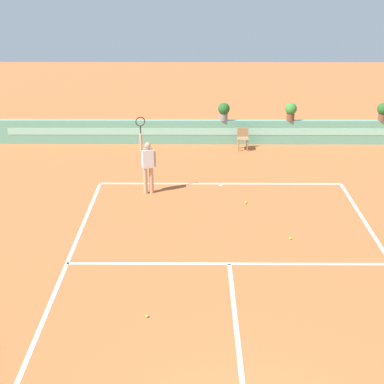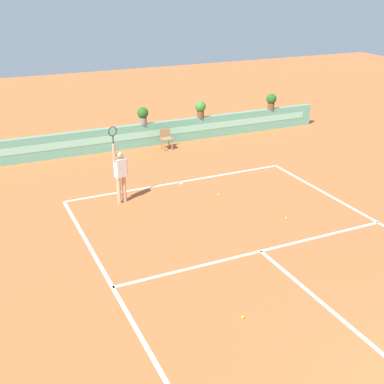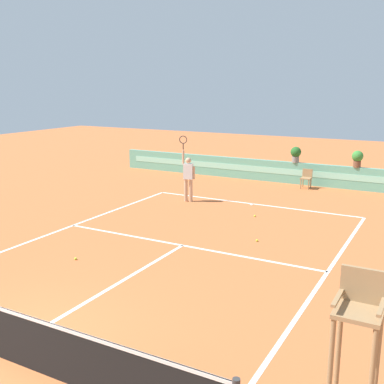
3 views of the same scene
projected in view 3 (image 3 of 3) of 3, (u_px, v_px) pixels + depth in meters
ground_plane at (175, 250)px, 13.16m from camera, size 60.00×60.00×0.00m
court_lines at (188, 242)px, 13.78m from camera, size 8.32×11.94×0.01m
back_wall_barrier at (289, 172)px, 21.95m from camera, size 18.00×0.21×1.00m
umpire_chair at (358, 330)px, 6.20m from camera, size 0.60×0.60×2.14m
ball_kid_chair at (306, 178)px, 20.84m from camera, size 0.44×0.44×0.85m
tennis_player at (188, 175)px, 18.38m from camera, size 0.60×0.31×2.58m
tennis_ball_near_baseline at (257, 240)px, 13.84m from camera, size 0.07×0.07×0.07m
tennis_ball_mid_court at (255, 216)px, 16.42m from camera, size 0.07×0.07×0.07m
tennis_ball_by_sideline at (76, 259)px, 12.39m from camera, size 0.07×0.07×0.07m
potted_plant_centre at (296, 153)px, 21.61m from camera, size 0.48×0.48×0.72m
potted_plant_right at (357, 158)px, 20.34m from camera, size 0.48×0.48×0.72m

